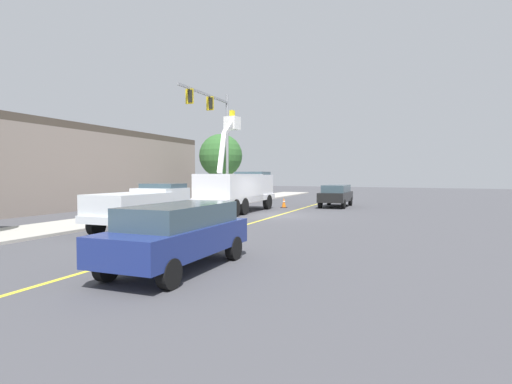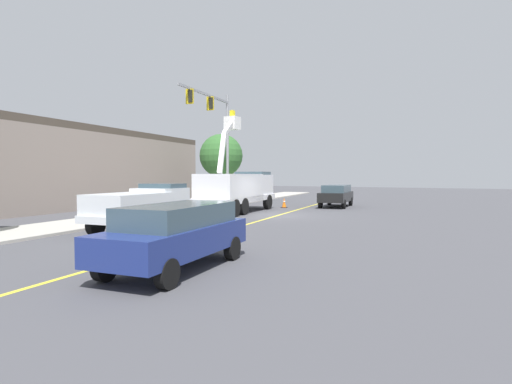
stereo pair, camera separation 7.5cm
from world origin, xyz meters
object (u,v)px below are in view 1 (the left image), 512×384
object	(u,v)px
passing_minivan	(336,194)
traffic_cone_mid_rear	(284,203)
traffic_cone_leading	(119,237)
traffic_cone_mid_front	(228,215)
utility_bucket_truck	(238,188)
traffic_signal_mast	(216,126)
trailing_sedan	(178,232)
service_pickup_truck	(144,206)

from	to	relation	value
passing_minivan	traffic_cone_mid_rear	world-z (taller)	passing_minivan
traffic_cone_leading	traffic_cone_mid_front	xyz separation A→B (m)	(8.43, 0.93, -0.08)
utility_bucket_truck	passing_minivan	bearing A→B (deg)	-32.64
passing_minivan	traffic_signal_mast	size ratio (longest dim) A/B	0.56
utility_bucket_truck	trailing_sedan	size ratio (longest dim) A/B	1.69
traffic_cone_mid_rear	traffic_signal_mast	distance (m)	7.82
utility_bucket_truck	traffic_cone_mid_front	distance (m)	5.66
utility_bucket_truck	service_pickup_truck	bearing A→B (deg)	-174.31
trailing_sedan	traffic_cone_leading	size ratio (longest dim) A/B	5.83
service_pickup_truck	passing_minivan	bearing A→B (deg)	-12.00
traffic_signal_mast	traffic_cone_mid_front	bearing A→B (deg)	-143.31
utility_bucket_truck	traffic_cone_leading	size ratio (longest dim) A/B	9.88
utility_bucket_truck	traffic_cone_mid_front	xyz separation A→B (m)	(-5.01, -2.31, -1.27)
passing_minivan	service_pickup_truck	bearing A→B (deg)	168.00
traffic_cone_leading	trailing_sedan	bearing A→B (deg)	-110.96
service_pickup_truck	utility_bucket_truck	bearing A→B (deg)	5.69
traffic_signal_mast	traffic_cone_mid_rear	bearing A→B (deg)	-70.41
passing_minivan	traffic_signal_mast	distance (m)	10.63
traffic_cone_leading	traffic_cone_mid_front	world-z (taller)	traffic_cone_leading
traffic_signal_mast	utility_bucket_truck	bearing A→B (deg)	-128.51
traffic_cone_mid_front	traffic_cone_mid_rear	xyz separation A→B (m)	(9.55, 0.91, 0.03)
trailing_sedan	traffic_cone_mid_front	size ratio (longest dim) A/B	7.11
traffic_cone_leading	traffic_signal_mast	size ratio (longest dim) A/B	0.10
trailing_sedan	traffic_cone_leading	distance (m)	3.81
utility_bucket_truck	traffic_signal_mast	xyz separation A→B (m)	(2.79, 3.51, 4.60)
utility_bucket_truck	traffic_cone_leading	distance (m)	13.88
traffic_cone_mid_rear	traffic_signal_mast	bearing A→B (deg)	109.59
service_pickup_truck	traffic_cone_mid_front	xyz separation A→B (m)	(4.86, -1.32, -0.78)
utility_bucket_truck	trailing_sedan	world-z (taller)	utility_bucket_truck
utility_bucket_truck	passing_minivan	distance (m)	8.58
passing_minivan	traffic_signal_mast	xyz separation A→B (m)	(-4.42, 8.12, 5.24)
passing_minivan	traffic_cone_mid_rear	distance (m)	4.23
traffic_cone_mid_front	traffic_signal_mast	distance (m)	11.36
traffic_cone_mid_front	traffic_cone_mid_rear	distance (m)	9.59
service_pickup_truck	passing_minivan	world-z (taller)	service_pickup_truck
traffic_cone_leading	service_pickup_truck	bearing A→B (deg)	32.30
passing_minivan	traffic_cone_mid_front	xyz separation A→B (m)	(-12.22, 2.31, -0.63)
trailing_sedan	service_pickup_truck	bearing A→B (deg)	49.58
traffic_signal_mast	trailing_sedan	bearing A→B (deg)	-149.73
passing_minivan	traffic_cone_leading	world-z (taller)	passing_minivan
traffic_cone_leading	traffic_cone_mid_rear	world-z (taller)	traffic_cone_leading
utility_bucket_truck	traffic_signal_mast	world-z (taller)	traffic_signal_mast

